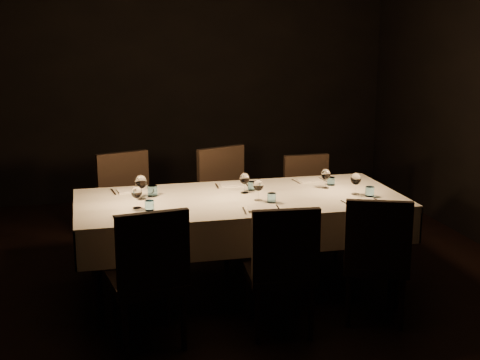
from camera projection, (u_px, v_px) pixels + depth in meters
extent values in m
cube|color=black|center=(240.00, 289.00, 5.36)|extent=(5.00, 6.00, 0.01)
cube|color=black|center=(181.00, 73.00, 7.85)|extent=(5.00, 0.01, 3.00)
cube|color=black|center=(454.00, 210.00, 2.17)|extent=(5.00, 0.01, 3.00)
cube|color=black|center=(240.00, 201.00, 5.19)|extent=(2.40, 1.00, 0.04)
cylinder|color=black|center=(97.00, 279.00, 4.63)|extent=(0.07, 0.07, 0.71)
cylinder|color=black|center=(94.00, 241.00, 5.42)|extent=(0.07, 0.07, 0.71)
cylinder|color=black|center=(394.00, 253.00, 5.13)|extent=(0.07, 0.07, 0.71)
cylinder|color=black|center=(352.00, 222.00, 5.93)|extent=(0.07, 0.07, 0.71)
cube|color=beige|center=(240.00, 198.00, 5.18)|extent=(2.52, 1.12, 0.01)
cube|color=beige|center=(225.00, 198.00, 5.74)|extent=(2.52, 0.01, 0.28)
cube|color=beige|center=(258.00, 238.00, 4.69)|extent=(2.52, 0.01, 0.28)
cube|color=beige|center=(388.00, 206.00, 5.50)|extent=(0.01, 1.12, 0.28)
cube|color=beige|center=(75.00, 227.00, 4.93)|extent=(0.01, 1.12, 0.28)
cylinder|color=black|center=(167.00, 299.00, 4.67)|extent=(0.04, 0.04, 0.40)
cylinder|color=black|center=(184.00, 322.00, 4.32)|extent=(0.04, 0.04, 0.40)
cylinder|color=black|center=(113.00, 308.00, 4.52)|extent=(0.04, 0.04, 0.40)
cylinder|color=black|center=(126.00, 332.00, 4.18)|extent=(0.04, 0.04, 0.40)
cube|color=black|center=(146.00, 282.00, 4.37)|extent=(0.53, 0.53, 0.06)
cube|color=black|center=(153.00, 251.00, 4.12)|extent=(0.46, 0.12, 0.50)
cube|color=beige|center=(134.00, 217.00, 4.63)|extent=(0.21, 0.14, 0.01)
cube|color=silver|center=(115.00, 219.00, 4.60)|extent=(0.03, 0.18, 0.01)
cube|color=silver|center=(152.00, 217.00, 4.66)|extent=(0.03, 0.18, 0.01)
cylinder|color=#AFDAF2|center=(149.00, 205.00, 4.82)|extent=(0.07, 0.07, 0.07)
cylinder|color=white|center=(137.00, 208.00, 4.89)|extent=(0.06, 0.06, 0.00)
cylinder|color=white|center=(137.00, 202.00, 4.88)|extent=(0.01, 0.01, 0.08)
ellipsoid|color=white|center=(137.00, 192.00, 4.86)|extent=(0.08, 0.08, 0.09)
cylinder|color=black|center=(298.00, 292.00, 4.81)|extent=(0.04, 0.04, 0.39)
cylinder|color=black|center=(311.00, 313.00, 4.46)|extent=(0.04, 0.04, 0.39)
cylinder|color=black|center=(248.00, 295.00, 4.76)|extent=(0.04, 0.04, 0.39)
cylinder|color=black|center=(257.00, 317.00, 4.41)|extent=(0.04, 0.04, 0.39)
cube|color=black|center=(279.00, 274.00, 4.56)|extent=(0.48, 0.48, 0.06)
cube|color=black|center=(286.00, 245.00, 4.31)|extent=(0.45, 0.09, 0.48)
cube|color=beige|center=(261.00, 209.00, 4.84)|extent=(0.22, 0.15, 0.01)
cube|color=silver|center=(244.00, 211.00, 4.81)|extent=(0.03, 0.18, 0.01)
cube|color=silver|center=(278.00, 208.00, 4.87)|extent=(0.03, 0.18, 0.01)
cylinder|color=#AFDAF2|center=(272.00, 198.00, 5.03)|extent=(0.07, 0.07, 0.07)
cylinder|color=white|center=(258.00, 200.00, 5.09)|extent=(0.06, 0.06, 0.00)
cylinder|color=white|center=(258.00, 195.00, 5.09)|extent=(0.01, 0.01, 0.08)
ellipsoid|color=white|center=(258.00, 185.00, 5.07)|extent=(0.08, 0.08, 0.09)
cylinder|color=black|center=(397.00, 284.00, 4.96)|extent=(0.04, 0.04, 0.39)
cylinder|color=black|center=(402.00, 304.00, 4.61)|extent=(0.04, 0.04, 0.39)
cylinder|color=black|center=(348.00, 281.00, 5.01)|extent=(0.04, 0.04, 0.39)
cylinder|color=black|center=(348.00, 301.00, 4.66)|extent=(0.04, 0.04, 0.39)
cube|color=black|center=(375.00, 263.00, 4.76)|extent=(0.58, 0.58, 0.06)
cube|color=black|center=(378.00, 235.00, 4.51)|extent=(0.43, 0.21, 0.48)
cube|color=beige|center=(363.00, 202.00, 5.02)|extent=(0.22, 0.14, 0.02)
cube|color=silver|center=(346.00, 204.00, 4.99)|extent=(0.02, 0.19, 0.01)
cube|color=silver|center=(379.00, 202.00, 5.05)|extent=(0.02, 0.19, 0.01)
cylinder|color=#AFDAF2|center=(370.00, 191.00, 5.21)|extent=(0.07, 0.07, 0.07)
cylinder|color=white|center=(355.00, 194.00, 5.27)|extent=(0.07, 0.07, 0.00)
cylinder|color=white|center=(355.00, 189.00, 5.26)|extent=(0.01, 0.01, 0.08)
ellipsoid|color=white|center=(356.00, 179.00, 5.24)|extent=(0.08, 0.08, 0.10)
cylinder|color=black|center=(121.00, 254.00, 5.56)|extent=(0.04, 0.04, 0.41)
cylinder|color=black|center=(105.00, 241.00, 5.89)|extent=(0.04, 0.04, 0.41)
cylinder|color=black|center=(164.00, 246.00, 5.76)|extent=(0.04, 0.04, 0.41)
cylinder|color=black|center=(146.00, 234.00, 6.08)|extent=(0.04, 0.04, 0.41)
cube|color=black|center=(133.00, 218.00, 5.77)|extent=(0.59, 0.59, 0.06)
cube|color=black|center=(123.00, 181.00, 5.87)|extent=(0.46, 0.19, 0.51)
cube|color=beige|center=(132.00, 190.00, 5.36)|extent=(0.25, 0.18, 0.02)
cube|color=silver|center=(113.00, 192.00, 5.33)|extent=(0.04, 0.21, 0.01)
cube|color=silver|center=(150.00, 190.00, 5.39)|extent=(0.04, 0.21, 0.01)
cylinder|color=#AFDAF2|center=(153.00, 191.00, 5.21)|extent=(0.08, 0.08, 0.08)
cylinder|color=white|center=(141.00, 199.00, 5.13)|extent=(0.07, 0.07, 0.00)
cylinder|color=white|center=(141.00, 193.00, 5.12)|extent=(0.01, 0.01, 0.09)
ellipsoid|color=white|center=(141.00, 182.00, 5.09)|extent=(0.09, 0.09, 0.11)
cylinder|color=black|center=(226.00, 246.00, 5.76)|extent=(0.04, 0.04, 0.41)
cylinder|color=black|center=(203.00, 234.00, 6.08)|extent=(0.04, 0.04, 0.41)
cylinder|color=black|center=(264.00, 238.00, 5.97)|extent=(0.04, 0.04, 0.41)
cylinder|color=black|center=(240.00, 227.00, 6.29)|extent=(0.04, 0.04, 0.41)
cube|color=black|center=(233.00, 211.00, 5.97)|extent=(0.61, 0.61, 0.06)
cube|color=black|center=(221.00, 175.00, 6.07)|extent=(0.46, 0.21, 0.51)
cube|color=beige|center=(232.00, 185.00, 5.54)|extent=(0.20, 0.13, 0.01)
cube|color=silver|center=(217.00, 186.00, 5.52)|extent=(0.02, 0.18, 0.01)
cube|color=silver|center=(246.00, 184.00, 5.57)|extent=(0.02, 0.18, 0.01)
cylinder|color=#AFDAF2|center=(252.00, 186.00, 5.40)|extent=(0.06, 0.06, 0.07)
cylinder|color=white|center=(244.00, 193.00, 5.31)|extent=(0.06, 0.06, 0.00)
cylinder|color=white|center=(244.00, 188.00, 5.30)|extent=(0.01, 0.01, 0.08)
ellipsoid|color=white|center=(245.00, 179.00, 5.28)|extent=(0.08, 0.08, 0.09)
cylinder|color=black|center=(300.00, 241.00, 5.94)|extent=(0.04, 0.04, 0.37)
cylinder|color=black|center=(288.00, 229.00, 6.27)|extent=(0.04, 0.04, 0.37)
cylinder|color=black|center=(336.00, 238.00, 6.03)|extent=(0.04, 0.04, 0.37)
cylinder|color=black|center=(322.00, 227.00, 6.35)|extent=(0.04, 0.04, 0.37)
cube|color=black|center=(312.00, 211.00, 6.10)|extent=(0.43, 0.43, 0.06)
cube|color=black|center=(306.00, 179.00, 6.21)|extent=(0.43, 0.06, 0.46)
cube|color=beige|center=(310.00, 180.00, 5.70)|extent=(0.21, 0.14, 0.01)
cube|color=silver|center=(296.00, 182.00, 5.67)|extent=(0.03, 0.18, 0.01)
cube|color=silver|center=(323.00, 180.00, 5.73)|extent=(0.03, 0.18, 0.01)
cylinder|color=#AFDAF2|center=(331.00, 181.00, 5.55)|extent=(0.06, 0.06, 0.07)
cylinder|color=white|center=(325.00, 188.00, 5.46)|extent=(0.06, 0.06, 0.00)
cylinder|color=white|center=(325.00, 183.00, 5.46)|extent=(0.01, 0.01, 0.08)
ellipsoid|color=white|center=(326.00, 174.00, 5.44)|extent=(0.08, 0.08, 0.09)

